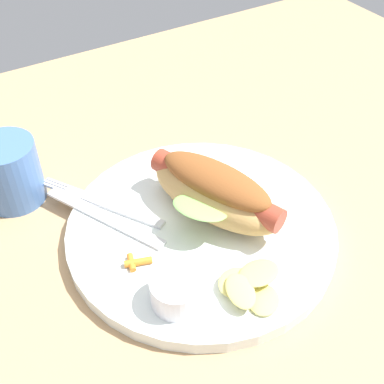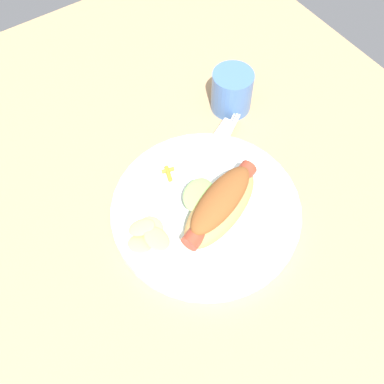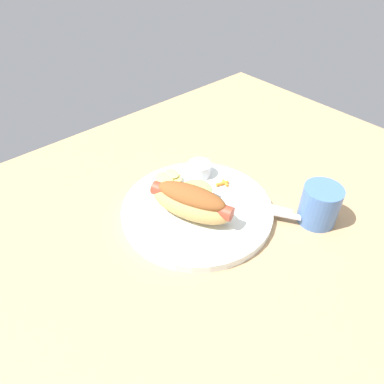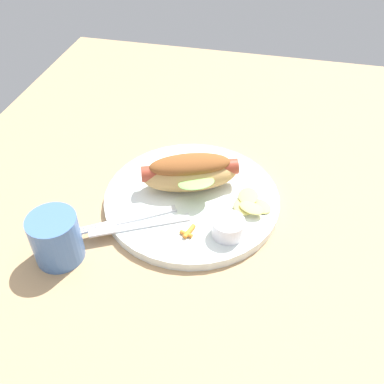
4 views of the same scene
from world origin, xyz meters
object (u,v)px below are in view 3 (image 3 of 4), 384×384
Objects in this scene: knife at (251,202)px; carrot_garnish at (223,183)px; plate at (197,209)px; hot_dog at (191,201)px; chips_pile at (168,178)px; drinking_cup at (320,205)px; sauce_ramekin at (199,169)px; fork at (256,209)px.

carrot_garnish is at bearing 154.27° from knife.
hot_dog is at bearing -159.52° from plate.
drinking_cup is at bearing -60.50° from chips_pile.
fork is (0.64, -15.67, -1.23)cm from sauce_ramekin.
knife is 12.69cm from drinking_cup.
sauce_ramekin is (9.46, 8.17, -1.79)cm from hot_dog.
plate is 1.70× the size of hot_dog.
drinking_cup is at bearing 28.09° from hot_dog.
sauce_ramekin is 0.68× the size of chips_pile.
fork is 4.90× the size of carrot_garnish.
carrot_garnish is 19.49cm from drinking_cup.
plate is 4.67cm from hot_dog.
plate is at bearing -134.62° from sauce_ramekin.
hot_dog reaches higher than knife.
hot_dog is 12.94cm from fork.
knife is (0.84, 2.03, -0.02)cm from fork.
hot_dog is 1.09× the size of knife.
chips_pile is at bearing 143.67° from hot_dog.
carrot_garnish is (1.39, -5.93, -1.08)cm from sauce_ramekin.
drinking_cup is at bearing 8.09° from knife.
carrot_garnish reaches higher than knife.
hot_dog is (-2.22, -0.83, 4.03)cm from plate.
plate is 1.86× the size of knife.
fork is 9.77cm from carrot_garnish.
plate is at bearing -94.52° from chips_pile.
carrot_garnish is (7.84, -8.55, -0.50)cm from chips_pile.
knife is (8.72, -6.30, 0.98)cm from plate.
hot_dog is 11.45cm from carrot_garnish.
plate is 10.55cm from sauce_ramekin.
carrot_garnish is (-0.10, 7.71, 0.17)cm from knife.
plate is 4.03× the size of chips_pile.
carrot_garnish is at bearing 143.20° from fork.
fork is 1.94× the size of chips_pile.
chips_pile is (0.79, 9.95, 1.64)cm from plate.
knife is at bearing -83.79° from sauce_ramekin.
chips_pile is at bearing 168.80° from fork.
hot_dog reaches higher than sauce_ramekin.
sauce_ramekin is 6.99cm from chips_pile.
knife is 5.46× the size of carrot_garnish.
hot_dog is 23.99cm from drinking_cup.
carrot_garnish is (10.85, 2.24, -2.88)cm from hot_dog.
drinking_cup reaches higher than chips_pile.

